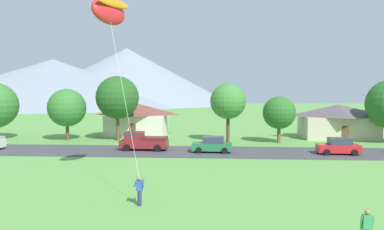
{
  "coord_description": "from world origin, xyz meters",
  "views": [
    {
      "loc": [
        2.56,
        -7.81,
        6.53
      ],
      "look_at": [
        0.48,
        23.22,
        4.52
      ],
      "focal_mm": 34.02,
      "sensor_mm": 36.0,
      "label": 1
    }
  ],
  "objects_px": {
    "tree_center": "(117,98)",
    "tree_near_left": "(67,108)",
    "house_leftmost": "(137,119)",
    "tree_near_right": "(228,101)",
    "tree_left_of_center": "(279,113)",
    "pickup_truck_maroon_east_side": "(143,141)",
    "kite_flyer_with_kite": "(110,14)",
    "house_left_center": "(338,121)",
    "parked_car_red_mid_east": "(339,146)",
    "parked_car_green_west_end": "(212,145)",
    "watcher_person": "(367,229)"
  },
  "relations": [
    {
      "from": "tree_left_of_center",
      "to": "tree_near_left",
      "type": "bearing_deg",
      "value": 178.46
    },
    {
      "from": "tree_left_of_center",
      "to": "parked_car_green_west_end",
      "type": "xyz_separation_m",
      "value": [
        -8.36,
        -8.08,
        -2.99
      ]
    },
    {
      "from": "parked_car_green_west_end",
      "to": "tree_near_left",
      "type": "bearing_deg",
      "value": 155.68
    },
    {
      "from": "tree_near_left",
      "to": "parked_car_red_mid_east",
      "type": "xyz_separation_m",
      "value": [
        32.6,
        -9.16,
        -3.5
      ]
    },
    {
      "from": "tree_near_left",
      "to": "pickup_truck_maroon_east_side",
      "type": "height_order",
      "value": "tree_near_left"
    },
    {
      "from": "house_leftmost",
      "to": "tree_near_right",
      "type": "distance_m",
      "value": 14.91
    },
    {
      "from": "parked_car_green_west_end",
      "to": "kite_flyer_with_kite",
      "type": "distance_m",
      "value": 18.97
    },
    {
      "from": "pickup_truck_maroon_east_side",
      "to": "watcher_person",
      "type": "relative_size",
      "value": 3.15
    },
    {
      "from": "tree_near_left",
      "to": "watcher_person",
      "type": "xyz_separation_m",
      "value": [
        26.2,
        -32.21,
        -3.49
      ]
    },
    {
      "from": "tree_left_of_center",
      "to": "pickup_truck_maroon_east_side",
      "type": "distance_m",
      "value": 17.77
    },
    {
      "from": "tree_near_left",
      "to": "tree_left_of_center",
      "type": "relative_size",
      "value": 1.16
    },
    {
      "from": "parked_car_red_mid_east",
      "to": "house_leftmost",
      "type": "bearing_deg",
      "value": 147.98
    },
    {
      "from": "parked_car_red_mid_east",
      "to": "tree_near_left",
      "type": "bearing_deg",
      "value": 164.3
    },
    {
      "from": "parked_car_red_mid_east",
      "to": "parked_car_green_west_end",
      "type": "bearing_deg",
      "value": 178.57
    },
    {
      "from": "tree_near_right",
      "to": "tree_near_left",
      "type": "bearing_deg",
      "value": -179.98
    },
    {
      "from": "pickup_truck_maroon_east_side",
      "to": "kite_flyer_with_kite",
      "type": "relative_size",
      "value": 0.41
    },
    {
      "from": "house_leftmost",
      "to": "pickup_truck_maroon_east_side",
      "type": "height_order",
      "value": "house_leftmost"
    },
    {
      "from": "parked_car_red_mid_east",
      "to": "kite_flyer_with_kite",
      "type": "distance_m",
      "value": 26.45
    },
    {
      "from": "tree_left_of_center",
      "to": "parked_car_red_mid_east",
      "type": "height_order",
      "value": "tree_left_of_center"
    },
    {
      "from": "tree_left_of_center",
      "to": "kite_flyer_with_kite",
      "type": "height_order",
      "value": "kite_flyer_with_kite"
    },
    {
      "from": "house_leftmost",
      "to": "pickup_truck_maroon_east_side",
      "type": "bearing_deg",
      "value": -75.19
    },
    {
      "from": "tree_near_left",
      "to": "kite_flyer_with_kite",
      "type": "height_order",
      "value": "kite_flyer_with_kite"
    },
    {
      "from": "tree_near_right",
      "to": "parked_car_green_west_end",
      "type": "height_order",
      "value": "tree_near_right"
    },
    {
      "from": "tree_near_left",
      "to": "parked_car_green_west_end",
      "type": "bearing_deg",
      "value": -24.32
    },
    {
      "from": "tree_left_of_center",
      "to": "pickup_truck_maroon_east_side",
      "type": "relative_size",
      "value": 1.13
    },
    {
      "from": "parked_car_green_west_end",
      "to": "parked_car_red_mid_east",
      "type": "relative_size",
      "value": 1.0
    },
    {
      "from": "tree_center",
      "to": "tree_near_left",
      "type": "bearing_deg",
      "value": -177.9
    },
    {
      "from": "tree_left_of_center",
      "to": "kite_flyer_with_kite",
      "type": "relative_size",
      "value": 0.46
    },
    {
      "from": "pickup_truck_maroon_east_side",
      "to": "parked_car_green_west_end",
      "type": "bearing_deg",
      "value": -7.36
    },
    {
      "from": "parked_car_green_west_end",
      "to": "house_leftmost",
      "type": "bearing_deg",
      "value": 127.28
    },
    {
      "from": "kite_flyer_with_kite",
      "to": "tree_center",
      "type": "bearing_deg",
      "value": 104.37
    },
    {
      "from": "house_left_center",
      "to": "tree_center",
      "type": "relative_size",
      "value": 1.22
    },
    {
      "from": "tree_center",
      "to": "parked_car_red_mid_east",
      "type": "bearing_deg",
      "value": -20.06
    },
    {
      "from": "house_left_center",
      "to": "kite_flyer_with_kite",
      "type": "distance_m",
      "value": 37.86
    },
    {
      "from": "parked_car_green_west_end",
      "to": "watcher_person",
      "type": "bearing_deg",
      "value": -74.13
    },
    {
      "from": "house_leftmost",
      "to": "tree_near_right",
      "type": "bearing_deg",
      "value": -24.64
    },
    {
      "from": "house_leftmost",
      "to": "pickup_truck_maroon_east_side",
      "type": "relative_size",
      "value": 1.75
    },
    {
      "from": "tree_near_left",
      "to": "tree_center",
      "type": "distance_m",
      "value": 6.97
    },
    {
      "from": "tree_near_right",
      "to": "kite_flyer_with_kite",
      "type": "height_order",
      "value": "kite_flyer_with_kite"
    },
    {
      "from": "parked_car_green_west_end",
      "to": "watcher_person",
      "type": "relative_size",
      "value": 2.54
    },
    {
      "from": "parked_car_red_mid_east",
      "to": "pickup_truck_maroon_east_side",
      "type": "distance_m",
      "value": 20.78
    },
    {
      "from": "house_left_center",
      "to": "kite_flyer_with_kite",
      "type": "height_order",
      "value": "kite_flyer_with_kite"
    },
    {
      "from": "tree_near_left",
      "to": "pickup_truck_maroon_east_side",
      "type": "bearing_deg",
      "value": -33.46
    },
    {
      "from": "parked_car_green_west_end",
      "to": "kite_flyer_with_kite",
      "type": "xyz_separation_m",
      "value": [
        -6.84,
        -13.92,
        10.93
      ]
    },
    {
      "from": "tree_left_of_center",
      "to": "pickup_truck_maroon_east_side",
      "type": "height_order",
      "value": "tree_left_of_center"
    },
    {
      "from": "house_leftmost",
      "to": "tree_center",
      "type": "distance_m",
      "value": 6.85
    },
    {
      "from": "house_left_center",
      "to": "kite_flyer_with_kite",
      "type": "xyz_separation_m",
      "value": [
        -24.26,
        -27.51,
        9.35
      ]
    },
    {
      "from": "tree_center",
      "to": "pickup_truck_maroon_east_side",
      "type": "distance_m",
      "value": 10.62
    },
    {
      "from": "house_left_center",
      "to": "tree_left_of_center",
      "type": "height_order",
      "value": "tree_left_of_center"
    },
    {
      "from": "tree_left_of_center",
      "to": "parked_car_red_mid_east",
      "type": "distance_m",
      "value": 10.08
    }
  ]
}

